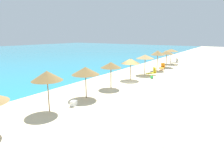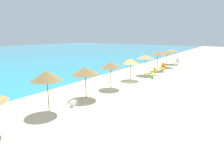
% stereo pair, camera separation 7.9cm
% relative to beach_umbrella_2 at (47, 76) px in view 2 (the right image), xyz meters
% --- Properties ---
extents(ground_plane, '(160.00, 160.00, 0.00)m').
position_rel_beach_umbrella_2_xyz_m(ground_plane, '(10.53, -0.88, -2.58)').
color(ground_plane, beige).
extents(beach_umbrella_2, '(2.13, 2.13, 2.93)m').
position_rel_beach_umbrella_2_xyz_m(beach_umbrella_2, '(0.00, 0.00, 0.00)').
color(beach_umbrella_2, brown).
rests_on(beach_umbrella_2, ground_plane).
extents(beach_umbrella_3, '(2.33, 2.33, 2.69)m').
position_rel_beach_umbrella_2_xyz_m(beach_umbrella_3, '(3.73, -0.14, -0.23)').
color(beach_umbrella_3, brown).
rests_on(beach_umbrella_3, ground_plane).
extents(beach_umbrella_4, '(2.10, 2.10, 2.66)m').
position_rel_beach_umbrella_2_xyz_m(beach_umbrella_4, '(7.47, -0.20, -0.22)').
color(beach_umbrella_4, brown).
rests_on(beach_umbrella_4, ground_plane).
extents(beach_umbrella_5, '(2.27, 2.27, 2.58)m').
position_rel_beach_umbrella_2_xyz_m(beach_umbrella_5, '(11.74, -0.12, -0.31)').
color(beach_umbrella_5, brown).
rests_on(beach_umbrella_5, ground_plane).
extents(beach_umbrella_6, '(2.38, 2.38, 2.73)m').
position_rel_beach_umbrella_2_xyz_m(beach_umbrella_6, '(15.51, -0.30, -0.13)').
color(beach_umbrella_6, brown).
rests_on(beach_umbrella_6, ground_plane).
extents(beach_umbrella_7, '(2.09, 2.09, 3.04)m').
position_rel_beach_umbrella_2_xyz_m(beach_umbrella_7, '(19.43, -0.56, 0.10)').
color(beach_umbrella_7, brown).
rests_on(beach_umbrella_7, ground_plane).
extents(beach_umbrella_8, '(2.34, 2.34, 2.70)m').
position_rel_beach_umbrella_2_xyz_m(beach_umbrella_8, '(23.31, -0.69, -0.15)').
color(beach_umbrella_8, brown).
rests_on(beach_umbrella_8, ground_plane).
extents(beach_umbrella_9, '(2.56, 2.56, 2.78)m').
position_rel_beach_umbrella_2_xyz_m(beach_umbrella_9, '(27.10, -0.30, -0.05)').
color(beach_umbrella_9, brown).
rests_on(beach_umbrella_9, ground_plane).
extents(lounge_chair_0, '(1.66, 1.32, 1.09)m').
position_rel_beach_umbrella_2_xyz_m(lounge_chair_0, '(27.08, -1.13, -2.16)').
color(lounge_chair_0, white).
rests_on(lounge_chair_0, ground_plane).
extents(lounge_chair_1, '(1.59, 0.75, 1.01)m').
position_rel_beach_umbrella_2_xyz_m(lounge_chair_1, '(20.42, -1.02, -2.16)').
color(lounge_chair_1, orange).
rests_on(lounge_chair_1, ground_plane).
extents(lounge_chair_2, '(1.47, 1.24, 1.06)m').
position_rel_beach_umbrella_2_xyz_m(lounge_chair_2, '(15.69, -1.27, -2.17)').
color(lounge_chair_2, yellow).
rests_on(lounge_chair_2, ground_plane).
extents(beach_ball, '(0.38, 0.38, 0.38)m').
position_rel_beach_umbrella_2_xyz_m(beach_ball, '(13.77, -2.04, -2.40)').
color(beach_ball, green).
rests_on(beach_ball, ground_plane).
extents(cooler_box, '(0.62, 0.50, 0.40)m').
position_rel_beach_umbrella_2_xyz_m(cooler_box, '(1.74, -0.63, -2.38)').
color(cooler_box, white).
rests_on(cooler_box, ground_plane).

